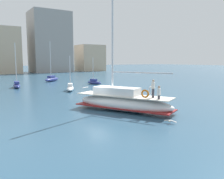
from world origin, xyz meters
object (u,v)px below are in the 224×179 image
moored_catamaran (17,85)px  moored_cutter_left (70,88)px  main_sailboat (123,101)px  moored_cutter_right (94,82)px  seagull (170,121)px  moored_sloop_near (52,79)px

moored_catamaran → moored_cutter_left: moored_catamaran is taller
main_sailboat → moored_cutter_left: size_ratio=2.18×
moored_cutter_right → seagull: size_ratio=5.53×
main_sailboat → moored_sloop_near: main_sailboat is taller
moored_cutter_right → moored_sloop_near: bearing=115.7°
seagull → moored_cutter_left: bearing=87.0°
moored_catamaran → seagull: size_ratio=8.05×
main_sailboat → moored_cutter_left: (1.54, 16.36, -0.43)m
moored_cutter_left → moored_cutter_right: size_ratio=1.03×
moored_sloop_near → moored_cutter_right: moored_sloop_near is taller
moored_cutter_left → seagull: size_ratio=5.71×
moored_catamaran → seagull: 30.94m
moored_sloop_near → moored_cutter_right: size_ratio=1.69×
moored_catamaran → moored_cutter_right: (14.24, -1.37, -0.09)m
main_sailboat → moored_cutter_left: 16.44m
main_sailboat → seagull: size_ratio=12.47×
moored_sloop_near → seagull: bearing=-95.9°
moored_sloop_near → seagull: size_ratio=9.33×
moored_catamaran → moored_cutter_right: 14.30m
moored_catamaran → moored_cutter_left: 10.60m
main_sailboat → moored_cutter_right: 25.41m
moored_sloop_near → moored_cutter_left: moored_sloop_near is taller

